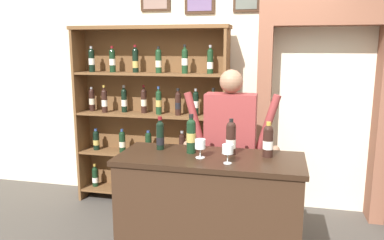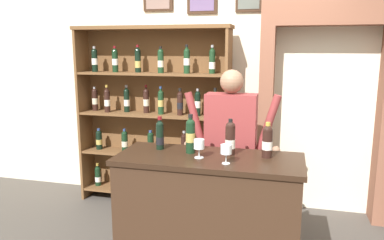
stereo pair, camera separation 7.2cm
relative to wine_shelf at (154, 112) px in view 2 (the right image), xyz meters
name	(u,v)px [view 2 (the right image)]	position (x,y,z in m)	size (l,w,h in m)	color
back_wall	(230,74)	(0.84, 0.32, 0.44)	(12.00, 0.19, 3.07)	beige
wine_shelf	(154,112)	(0.00, 0.00, 0.00)	(1.82, 0.34, 2.08)	brown
archway_doorway	(324,94)	(1.89, 0.20, 0.25)	(1.37, 0.45, 2.36)	brown
tasting_counter	(208,216)	(0.94, -1.32, -0.59)	(1.46, 0.61, 1.00)	#382316
shopkeeper	(231,139)	(1.03, -0.77, -0.07)	(0.89, 0.22, 1.65)	#2D3347
tasting_bottle_brunello	(160,135)	(0.49, -1.20, 0.03)	(0.07, 0.07, 0.28)	black
tasting_bottle_chianti	(190,135)	(0.77, -1.24, 0.06)	(0.08, 0.08, 0.32)	black
tasting_bottle_vin_santo	(230,138)	(1.09, -1.22, 0.04)	(0.08, 0.08, 0.29)	black
tasting_bottle_prosecco	(267,141)	(1.38, -1.22, 0.04)	(0.08, 0.08, 0.28)	black
wine_glass_spare	(199,145)	(0.87, -1.36, 0.01)	(0.08, 0.08, 0.15)	silver
wine_glass_left	(226,150)	(1.10, -1.46, 0.01)	(0.08, 0.08, 0.14)	silver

